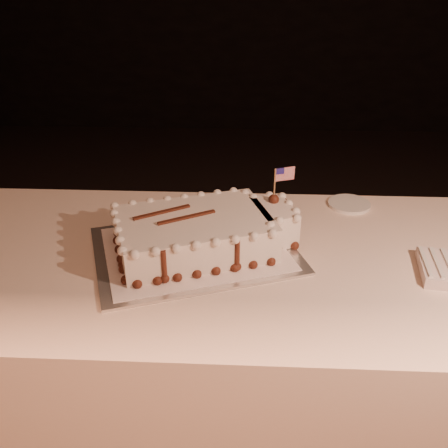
{
  "coord_description": "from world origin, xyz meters",
  "views": [
    {
      "loc": [
        -0.27,
        -0.53,
        1.47
      ],
      "look_at": [
        -0.32,
        0.62,
        0.84
      ],
      "focal_mm": 40.0,
      "sensor_mm": 36.0,
      "label": 1
    }
  ],
  "objects_px": {
    "banquet_table": "(330,363)",
    "side_plate": "(349,204)",
    "cake_board": "(195,250)",
    "sheet_cake": "(204,232)"
  },
  "relations": [
    {
      "from": "banquet_table",
      "to": "cake_board",
      "type": "height_order",
      "value": "cake_board"
    },
    {
      "from": "cake_board",
      "to": "sheet_cake",
      "type": "relative_size",
      "value": 1.01
    },
    {
      "from": "banquet_table",
      "to": "cake_board",
      "type": "relative_size",
      "value": 4.52
    },
    {
      "from": "cake_board",
      "to": "sheet_cake",
      "type": "height_order",
      "value": "sheet_cake"
    },
    {
      "from": "banquet_table",
      "to": "sheet_cake",
      "type": "xyz_separation_m",
      "value": [
        -0.38,
        0.03,
        0.43
      ]
    },
    {
      "from": "sheet_cake",
      "to": "side_plate",
      "type": "relative_size",
      "value": 3.89
    },
    {
      "from": "banquet_table",
      "to": "sheet_cake",
      "type": "bearing_deg",
      "value": 175.26
    },
    {
      "from": "cake_board",
      "to": "side_plate",
      "type": "distance_m",
      "value": 0.56
    },
    {
      "from": "banquet_table",
      "to": "side_plate",
      "type": "xyz_separation_m",
      "value": [
        0.07,
        0.32,
        0.38
      ]
    },
    {
      "from": "cake_board",
      "to": "side_plate",
      "type": "relative_size",
      "value": 3.94
    }
  ]
}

